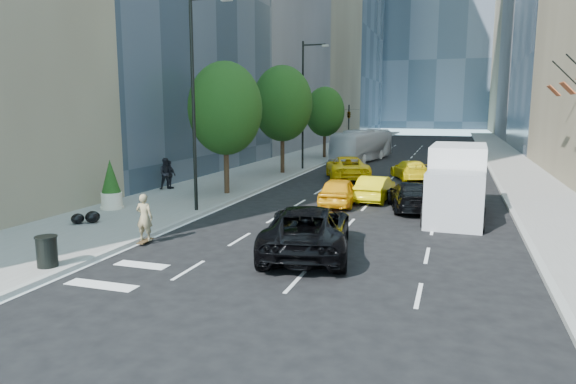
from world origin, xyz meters
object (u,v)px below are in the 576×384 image
(city_bus, at_px, (363,145))
(planter_shrub, at_px, (111,185))
(black_sedan_lincoln, at_px, (307,229))
(box_truck, at_px, (457,181))
(skateboarder, at_px, (145,220))
(black_sedan_mercedes, at_px, (410,196))
(trash_can, at_px, (47,252))

(city_bus, xyz_separation_m, planter_shrub, (-7.36, -28.00, -0.18))
(black_sedan_lincoln, relative_size, box_truck, 0.88)
(skateboarder, xyz_separation_m, box_truck, (10.98, 8.82, 0.78))
(planter_shrub, bearing_deg, box_truck, 14.60)
(black_sedan_mercedes, relative_size, box_truck, 0.70)
(skateboarder, relative_size, city_bus, 0.17)
(trash_can, bearing_deg, planter_shrub, 115.16)
(city_bus, bearing_deg, trash_can, -85.27)
(black_sedan_mercedes, height_order, box_truck, box_truck)
(trash_can, distance_m, planter_shrub, 9.35)
(city_bus, distance_m, trash_can, 36.61)
(black_sedan_mercedes, xyz_separation_m, city_bus, (-6.43, 23.00, 0.77))
(black_sedan_mercedes, bearing_deg, city_bus, -87.37)
(black_sedan_mercedes, relative_size, city_bus, 0.46)
(black_sedan_lincoln, bearing_deg, skateboarder, -4.67)
(black_sedan_mercedes, bearing_deg, planter_shrub, 6.93)
(black_sedan_mercedes, distance_m, city_bus, 23.89)
(skateboarder, xyz_separation_m, planter_shrub, (-4.96, 4.67, 0.41))
(skateboarder, height_order, planter_shrub, planter_shrub)
(black_sedan_lincoln, height_order, city_bus, city_bus)
(skateboarder, bearing_deg, black_sedan_mercedes, -137.33)
(black_sedan_mercedes, bearing_deg, trash_can, 40.83)
(skateboarder, height_order, box_truck, box_truck)
(trash_can, xyz_separation_m, planter_shrub, (-3.96, 8.44, 0.68))
(box_truck, distance_m, trash_can, 17.41)
(skateboarder, distance_m, box_truck, 14.10)
(skateboarder, distance_m, black_sedan_lincoln, 6.14)
(black_sedan_mercedes, bearing_deg, box_truck, 145.45)
(black_sedan_mercedes, height_order, planter_shrub, planter_shrub)
(city_bus, relative_size, trash_can, 11.42)
(black_sedan_lincoln, xyz_separation_m, city_bus, (-3.70, 32.00, 0.63))
(box_truck, bearing_deg, trash_can, -131.68)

